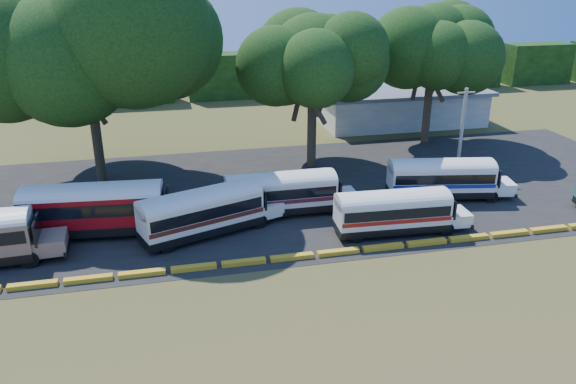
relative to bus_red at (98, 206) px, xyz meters
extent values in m
plane|color=#404C19|center=(13.28, -7.26, -2.08)|extent=(160.00, 160.00, 0.00)
cube|color=black|center=(14.28, 4.74, -2.07)|extent=(64.00, 24.00, 0.02)
cube|color=gold|center=(-3.22, -6.26, -1.93)|extent=(2.70, 0.45, 0.30)
cube|color=gold|center=(-0.22, -6.26, -1.93)|extent=(2.70, 0.45, 0.30)
cube|color=gold|center=(2.78, -6.26, -1.93)|extent=(2.70, 0.45, 0.30)
cube|color=gold|center=(5.78, -6.26, -1.93)|extent=(2.70, 0.45, 0.30)
cube|color=gold|center=(8.78, -6.26, -1.93)|extent=(2.70, 0.45, 0.30)
cube|color=gold|center=(11.78, -6.26, -1.93)|extent=(2.70, 0.45, 0.30)
cube|color=gold|center=(14.78, -6.26, -1.93)|extent=(2.70, 0.45, 0.30)
cube|color=gold|center=(17.78, -6.26, -1.93)|extent=(2.70, 0.45, 0.30)
cube|color=gold|center=(20.78, -6.26, -1.93)|extent=(2.70, 0.45, 0.30)
cube|color=gold|center=(23.78, -6.26, -1.93)|extent=(2.70, 0.45, 0.30)
cube|color=gold|center=(26.78, -6.26, -1.93)|extent=(2.70, 0.45, 0.30)
cube|color=gold|center=(29.78, -6.26, -1.93)|extent=(2.70, 0.45, 0.30)
cube|color=silver|center=(31.28, 22.74, -0.28)|extent=(18.00, 8.00, 3.60)
cube|color=slate|center=(31.28, 22.74, 1.72)|extent=(19.00, 9.00, 0.40)
cube|color=black|center=(-10.72, 40.74, 0.92)|extent=(10.00, 4.00, 6.00)
cube|color=black|center=(1.28, 40.74, 0.92)|extent=(10.00, 4.00, 6.00)
cube|color=black|center=(13.28, 40.74, 0.92)|extent=(10.00, 4.00, 6.00)
cube|color=black|center=(25.28, 40.74, 0.92)|extent=(10.00, 4.00, 6.00)
cube|color=black|center=(37.28, 40.74, 0.92)|extent=(10.00, 4.00, 6.00)
cube|color=black|center=(49.28, 40.74, 0.92)|extent=(10.00, 4.00, 6.00)
cube|color=black|center=(61.28, 40.74, 0.92)|extent=(10.00, 4.00, 6.00)
cylinder|color=black|center=(-3.76, -3.80, -1.56)|extent=(1.05, 0.35, 1.04)
cylinder|color=black|center=(-3.89, -1.58, -1.56)|extent=(1.05, 0.35, 1.04)
cube|color=#906A57|center=(-2.68, -2.62, -1.10)|extent=(1.99, 2.38, 0.99)
cube|color=black|center=(-3.34, -2.66, -0.08)|extent=(0.29, 2.39, 1.42)
cube|color=black|center=(-1.80, -2.57, -1.51)|extent=(0.33, 2.55, 0.31)
cylinder|color=black|center=(3.90, -1.52, -1.53)|extent=(1.12, 0.40, 1.10)
cylinder|color=black|center=(4.10, 0.81, -1.53)|extent=(1.12, 0.40, 1.10)
cylinder|color=black|center=(-3.52, -0.86, -1.53)|extent=(1.12, 0.40, 1.10)
cylinder|color=black|center=(-3.31, 1.47, -1.53)|extent=(1.12, 0.40, 1.10)
cube|color=black|center=(-0.25, 0.02, -1.37)|extent=(9.19, 3.52, 0.60)
cube|color=#9D080F|center=(-0.25, 0.02, -0.07)|extent=(9.19, 3.52, 2.00)
cube|color=black|center=(-0.25, 0.02, 0.17)|extent=(8.84, 3.55, 0.84)
ellipsoid|color=silver|center=(-0.25, 0.02, 0.93)|extent=(9.19, 3.52, 1.23)
cube|color=#9D080F|center=(5.20, -0.46, -1.04)|extent=(2.18, 2.57, 1.04)
cube|color=black|center=(4.51, -0.40, 0.03)|extent=(0.39, 2.52, 1.50)
cube|color=black|center=(6.13, -0.54, -1.48)|extent=(0.43, 2.69, 0.33)
cube|color=black|center=(-4.67, 0.41, -1.48)|extent=(0.43, 2.69, 0.33)
cylinder|color=black|center=(10.65, -1.41, -1.59)|extent=(1.03, 0.60, 0.99)
cylinder|color=black|center=(9.93, 0.59, -1.59)|extent=(1.03, 0.60, 0.99)
cylinder|color=black|center=(4.31, -3.69, -1.59)|extent=(1.03, 0.60, 0.99)
cylinder|color=black|center=(3.59, -1.70, -1.59)|extent=(1.03, 0.60, 0.99)
cube|color=black|center=(6.65, -1.72, -1.44)|extent=(8.49, 5.09, 0.55)
cube|color=white|center=(6.65, -1.72, -0.26)|extent=(8.49, 5.09, 1.81)
cube|color=black|center=(6.65, -1.72, -0.04)|extent=(8.20, 5.03, 0.76)
cube|color=#4E1914|center=(6.65, -1.72, -0.62)|extent=(8.42, 5.10, 0.30)
ellipsoid|color=silver|center=(6.65, -1.72, 0.64)|extent=(8.49, 5.09, 1.11)
cube|color=white|center=(11.31, -0.04, -1.14)|extent=(2.42, 2.66, 0.94)
cube|color=black|center=(10.73, -0.25, -0.17)|extent=(0.91, 2.19, 1.36)
cube|color=black|center=(12.11, 0.24, -1.54)|extent=(0.99, 2.34, 0.30)
cube|color=black|center=(2.88, -3.08, -1.54)|extent=(0.99, 2.34, 0.30)
cylinder|color=black|center=(16.29, -0.43, -1.60)|extent=(0.96, 0.27, 0.96)
cylinder|color=black|center=(16.29, 1.63, -1.60)|extent=(0.96, 0.27, 0.96)
cylinder|color=black|center=(9.75, -0.42, -1.60)|extent=(0.96, 0.27, 0.96)
cylinder|color=black|center=(9.75, 1.64, -1.60)|extent=(0.96, 0.27, 0.96)
cube|color=black|center=(12.54, 0.60, -1.46)|extent=(7.89, 2.41, 0.53)
cube|color=silver|center=(12.54, 0.60, -0.32)|extent=(7.89, 2.41, 1.76)
cube|color=black|center=(12.54, 0.60, -0.10)|extent=(7.58, 2.47, 0.74)
cube|color=#4F1424|center=(12.54, 0.60, -0.67)|extent=(7.81, 2.45, 0.29)
ellipsoid|color=silver|center=(12.54, 0.60, 0.56)|extent=(7.89, 2.41, 1.08)
cube|color=silver|center=(17.35, 0.60, -1.17)|extent=(1.73, 2.12, 0.91)
cube|color=black|center=(16.75, 0.60, -0.23)|extent=(0.15, 2.21, 1.32)
cube|color=black|center=(18.17, 0.60, -1.55)|extent=(0.18, 2.36, 0.29)
cube|color=black|center=(8.65, 0.61, -1.55)|extent=(0.18, 2.36, 0.29)
cylinder|color=black|center=(22.69, -5.30, -1.62)|extent=(0.93, 0.30, 0.92)
cylinder|color=black|center=(22.79, -3.34, -1.62)|extent=(0.93, 0.30, 0.92)
cylinder|color=black|center=(16.44, -5.00, -1.62)|extent=(0.93, 0.30, 0.92)
cylinder|color=black|center=(16.54, -3.04, -1.62)|extent=(0.93, 0.30, 0.92)
cube|color=black|center=(19.15, -4.15, -1.48)|extent=(7.65, 2.66, 0.51)
cube|color=white|center=(19.15, -4.15, -0.39)|extent=(7.65, 2.66, 1.68)
cube|color=black|center=(19.15, -4.15, -0.19)|extent=(7.35, 2.70, 0.71)
cube|color=#A11710|center=(19.15, -4.15, -0.73)|extent=(7.57, 2.70, 0.28)
ellipsoid|color=silver|center=(19.15, -4.15, 0.45)|extent=(7.65, 2.66, 1.04)
cube|color=white|center=(23.75, -4.37, -1.21)|extent=(1.75, 2.10, 0.87)
cube|color=black|center=(23.17, -4.34, -0.31)|extent=(0.24, 2.12, 1.26)
cube|color=black|center=(24.53, -4.41, -1.57)|extent=(0.27, 2.26, 0.28)
cube|color=black|center=(15.43, -3.97, -1.57)|extent=(0.27, 2.26, 0.28)
cylinder|color=black|center=(28.72, -0.82, -1.60)|extent=(1.00, 0.44, 0.96)
cylinder|color=black|center=(29.10, 1.20, -1.60)|extent=(1.00, 0.44, 0.96)
cylinder|color=black|center=(22.29, 0.36, -1.60)|extent=(1.00, 0.44, 0.96)
cylinder|color=black|center=(22.66, 2.38, -1.60)|extent=(1.00, 0.44, 0.96)
cube|color=black|center=(25.22, 0.87, -1.46)|extent=(8.20, 3.79, 0.53)
cube|color=white|center=(25.22, 0.87, -0.31)|extent=(8.20, 3.79, 1.76)
cube|color=black|center=(25.22, 0.87, -0.10)|extent=(7.90, 3.79, 0.74)
cube|color=navy|center=(25.22, 0.87, -0.67)|extent=(8.13, 3.81, 0.29)
ellipsoid|color=silver|center=(25.22, 0.87, 0.57)|extent=(8.20, 3.79, 1.08)
cube|color=white|center=(29.95, 0.00, -1.17)|extent=(2.09, 2.39, 0.91)
cube|color=black|center=(29.36, 0.11, -0.23)|extent=(0.54, 2.20, 1.32)
cube|color=black|center=(30.76, -0.15, -1.55)|extent=(0.60, 2.35, 0.29)
cube|color=black|center=(21.38, 1.57, -1.55)|extent=(0.60, 2.35, 0.29)
cylinder|color=#392B1C|center=(-0.76, 10.60, 1.94)|extent=(0.80, 0.80, 8.04)
cylinder|color=#392B1C|center=(0.46, 11.04, 5.39)|extent=(1.40, 2.87, 4.57)
cylinder|color=#392B1C|center=(-1.76, 11.43, 5.39)|extent=(2.20, 2.50, 4.57)
cylinder|color=#392B1C|center=(-0.99, 9.32, 5.39)|extent=(2.93, 0.94, 4.57)
ellipsoid|color=black|center=(-0.76, 10.60, 9.62)|extent=(15.52, 15.52, 11.38)
cylinder|color=#392B1C|center=(17.45, 10.43, 1.18)|extent=(0.80, 0.80, 6.52)
cylinder|color=#392B1C|center=(18.67, 10.87, 3.98)|extent=(1.24, 2.42, 3.75)
cylinder|color=#392B1C|center=(16.46, 11.26, 3.98)|extent=(1.89, 2.14, 3.75)
cylinder|color=#392B1C|center=(17.23, 9.15, 3.98)|extent=(2.46, 0.85, 3.75)
ellipsoid|color=black|center=(17.45, 10.43, 7.50)|extent=(10.32, 10.32, 7.57)
cylinder|color=#392B1C|center=(30.81, 15.18, 1.36)|extent=(0.80, 0.80, 6.87)
cylinder|color=#392B1C|center=(32.03, 15.62, 4.30)|extent=(1.28, 2.53, 3.94)
cylinder|color=#392B1C|center=(29.82, 16.02, 4.30)|extent=(1.96, 2.22, 3.94)
cylinder|color=#392B1C|center=(30.59, 13.90, 4.30)|extent=(2.57, 0.87, 3.94)
ellipsoid|color=black|center=(30.81, 15.18, 7.99)|extent=(9.97, 9.97, 7.31)
cylinder|color=gray|center=(29.40, 5.73, 1.67)|extent=(0.30, 0.30, 7.51)
cube|color=gray|center=(29.40, 5.73, 5.05)|extent=(1.60, 0.12, 0.12)
camera|label=1|loc=(4.82, -36.09, 14.73)|focal=35.00mm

